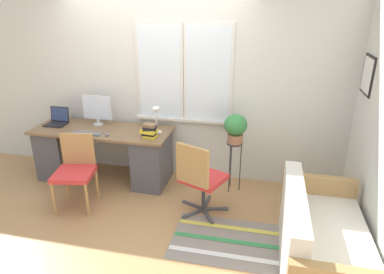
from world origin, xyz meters
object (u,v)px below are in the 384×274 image
at_px(book_stack, 150,131).
at_px(office_chair_swivel, 200,177).
at_px(mouse, 107,135).
at_px(desk_chair_wooden, 75,169).
at_px(couch_loveseat, 320,244).
at_px(potted_plant, 236,127).
at_px(desk_lamp, 156,114).
at_px(monitor, 97,109).
at_px(laptop, 57,121).
at_px(keyboard, 87,133).
at_px(plant_stand, 234,151).

relative_size(book_stack, office_chair_swivel, 0.23).
xyz_separation_m(mouse, desk_chair_wooden, (-0.22, -0.47, -0.28)).
xyz_separation_m(office_chair_swivel, couch_loveseat, (1.26, -0.64, -0.21)).
xyz_separation_m(mouse, potted_plant, (1.62, 0.27, 0.14)).
height_order(desk_chair_wooden, couch_loveseat, desk_chair_wooden).
bearing_deg(desk_lamp, book_stack, -100.94).
xyz_separation_m(book_stack, office_chair_swivel, (0.75, -0.45, -0.34)).
bearing_deg(monitor, laptop, -169.92).
xyz_separation_m(desk_lamp, couch_loveseat, (1.97, -1.27, -0.72)).
height_order(book_stack, couch_loveseat, book_stack).
bearing_deg(office_chair_swivel, desk_chair_wooden, 26.48).
bearing_deg(office_chair_swivel, keyboard, 9.36).
relative_size(mouse, office_chair_swivel, 0.07).
bearing_deg(office_chair_swivel, monitor, -2.14).
distance_m(mouse, potted_plant, 1.65).
relative_size(laptop, plant_stand, 0.41).
relative_size(mouse, desk_lamp, 0.19).
distance_m(mouse, book_stack, 0.56).
height_order(monitor, desk_chair_wooden, monitor).
height_order(keyboard, plant_stand, keyboard).
bearing_deg(desk_chair_wooden, monitor, 85.39).
distance_m(keyboard, office_chair_swivel, 1.65).
xyz_separation_m(laptop, monitor, (0.57, 0.10, 0.18)).
xyz_separation_m(laptop, office_chair_swivel, (2.18, -0.64, -0.31)).
xyz_separation_m(mouse, plant_stand, (1.62, 0.27, -0.19)).
height_order(keyboard, potted_plant, potted_plant).
bearing_deg(potted_plant, desk_lamp, -179.55).
relative_size(keyboard, desk_lamp, 1.09).
xyz_separation_m(laptop, plant_stand, (2.50, 0.00, -0.23)).
bearing_deg(laptop, monitor, 10.08).
distance_m(monitor, office_chair_swivel, 1.83).
bearing_deg(laptop, potted_plant, 0.03).
xyz_separation_m(laptop, mouse, (0.88, -0.27, -0.03)).
relative_size(laptop, office_chair_swivel, 0.30).
bearing_deg(mouse, desk_chair_wooden, -114.67).
xyz_separation_m(keyboard, book_stack, (0.84, 0.08, 0.08)).
xyz_separation_m(book_stack, potted_plant, (1.07, 0.19, 0.07)).
distance_m(desk_chair_wooden, potted_plant, 2.02).
height_order(book_stack, office_chair_swivel, office_chair_swivel).
relative_size(couch_loveseat, plant_stand, 2.16).
xyz_separation_m(desk_lamp, potted_plant, (1.03, 0.01, -0.10)).
height_order(laptop, plant_stand, laptop).
xyz_separation_m(plant_stand, potted_plant, (-0.00, -0.00, 0.33)).
relative_size(mouse, couch_loveseat, 0.05).
height_order(office_chair_swivel, couch_loveseat, office_chair_swivel).
height_order(monitor, mouse, monitor).
relative_size(desk_lamp, book_stack, 1.67).
distance_m(book_stack, desk_chair_wooden, 1.01).
height_order(keyboard, book_stack, book_stack).
bearing_deg(office_chair_swivel, mouse, 6.75).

